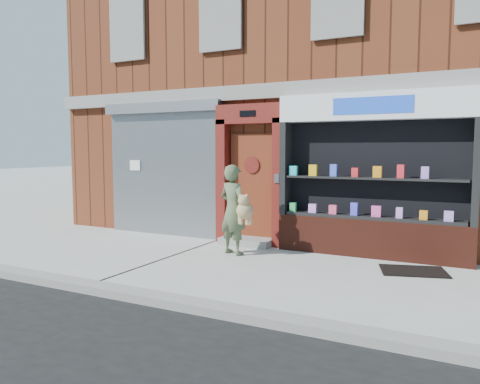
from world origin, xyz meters
The scene contains 8 objects.
ground centered at (0.00, 0.00, 0.00)m, with size 80.00×80.00×0.00m, color #9E9E99.
curb centered at (0.00, -2.15, 0.06)m, with size 60.00×0.30×0.12m, color gray.
building centered at (0.00, 5.99, 4.00)m, with size 12.00×8.16×8.00m.
shutter_bay centered at (-3.00, 1.93, 1.72)m, with size 3.10×0.30×3.04m.
red_door_bay centered at (-0.75, 1.86, 1.46)m, with size 1.52×0.58×2.90m.
pharmacy_bay centered at (1.75, 1.81, 1.37)m, with size 3.50×0.41×3.00m.
woman centered at (-0.59, 0.82, 0.85)m, with size 0.80×0.56×1.69m.
doormat centered at (2.59, 1.01, 0.01)m, with size 1.01×0.71×0.03m, color black.
Camera 1 is at (3.46, -6.87, 1.97)m, focal length 35.00 mm.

